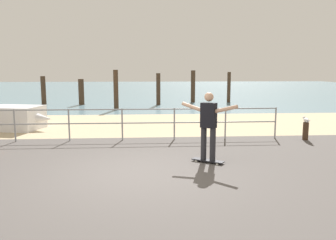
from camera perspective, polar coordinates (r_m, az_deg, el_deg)
ground_plane at (r=6.58m, az=-6.14°, el=-11.70°), size 24.00×10.00×0.04m
beach_strip at (r=14.36m, az=-4.91°, el=-0.69°), size 24.00×6.00×0.04m
sea_surface at (r=42.24m, az=-4.25°, el=5.29°), size 72.00×50.00×0.04m
railing_fence at (r=11.00m, az=-12.07°, el=0.07°), size 11.77×0.05×1.05m
skateboard at (r=8.40m, az=6.71°, el=-6.78°), size 0.77×0.62×0.08m
skateboarder at (r=8.20m, az=6.82°, el=-0.36°), size 1.24×0.90×1.65m
bollard_short at (r=11.82m, az=22.11°, el=-1.79°), size 0.18×0.18×0.59m
seagull at (r=11.78m, az=22.18°, el=0.01°), size 0.16×0.49×0.18m
groyne_post_0 at (r=23.72m, az=-20.20°, el=4.67°), size 0.31×0.31×1.87m
groyne_post_1 at (r=22.83m, az=-14.36°, el=4.57°), size 0.36×0.36×1.69m
groyne_post_2 at (r=19.46m, az=-8.74°, el=4.99°), size 0.27×0.27×2.27m
groyne_post_3 at (r=21.99m, az=-1.63°, el=5.18°), size 0.27×0.27×2.06m
groyne_post_4 at (r=23.93m, az=4.22°, el=5.63°), size 0.30×0.30×2.24m
groyne_post_5 at (r=24.21m, az=10.19°, el=5.43°), size 0.24×0.24×2.13m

